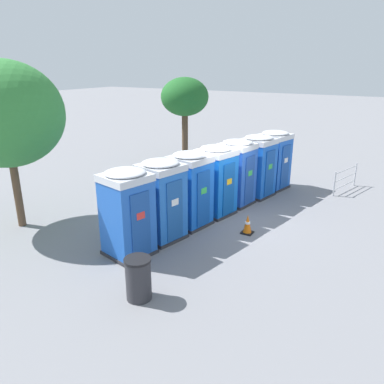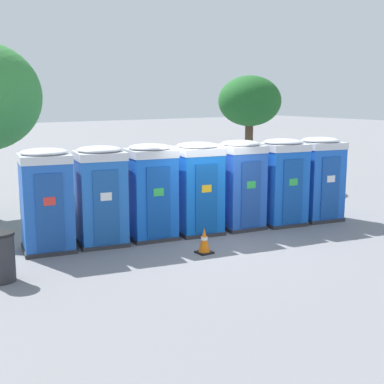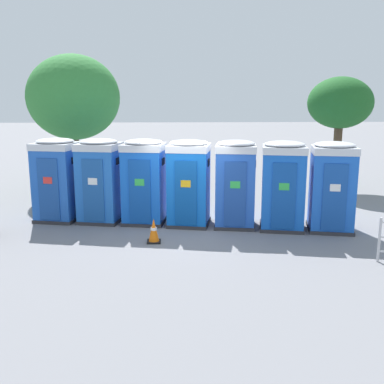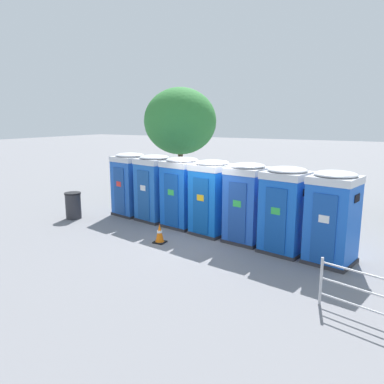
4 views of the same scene
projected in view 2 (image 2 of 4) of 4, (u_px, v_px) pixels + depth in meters
name	position (u px, v px, depth m)	size (l,w,h in m)	color
ground_plane	(205.00, 237.00, 14.52)	(120.00, 120.00, 0.00)	slate
portapotty_0	(46.00, 200.00, 13.04)	(1.45, 1.43, 2.54)	#2D2D33
portapotty_1	(101.00, 195.00, 13.61)	(1.44, 1.43, 2.54)	#2D2D33
portapotty_2	(151.00, 191.00, 14.19)	(1.40, 1.39, 2.54)	#2D2D33
portapotty_3	(198.00, 188.00, 14.71)	(1.40, 1.41, 2.54)	#2D2D33
portapotty_4	(240.00, 184.00, 15.29)	(1.33, 1.36, 2.54)	#2D2D33
portapotty_5	(282.00, 181.00, 15.76)	(1.44, 1.41, 2.54)	#2D2D33
portapotty_6	(319.00, 178.00, 16.34)	(1.44, 1.42, 2.54)	#2D2D33
street_tree_1	(250.00, 102.00, 22.09)	(2.60, 2.60, 4.58)	#4C3826
trash_can	(0.00, 257.00, 10.98)	(0.63, 0.63, 1.04)	#2D2D33
traffic_cone	(204.00, 241.00, 12.97)	(0.36, 0.36, 0.64)	black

